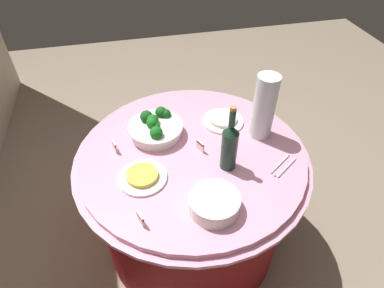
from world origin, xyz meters
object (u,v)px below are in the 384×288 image
at_px(plate_stack, 214,203).
at_px(food_plate_rice, 223,120).
at_px(decorative_fruit_vase, 264,109).
at_px(label_placard_front, 140,218).
at_px(wine_bottle, 230,145).
at_px(label_placard_mid, 114,146).
at_px(serving_tongs, 283,167).
at_px(food_plate_fried_egg, 142,177).
at_px(broccoli_bowl, 156,128).
at_px(label_placard_rear, 200,145).

distance_m(plate_stack, food_plate_rice, 0.58).
xyz_separation_m(decorative_fruit_vase, label_placard_front, (-0.41, 0.66, -0.13)).
xyz_separation_m(wine_bottle, label_placard_mid, (0.22, 0.50, -0.10)).
relative_size(serving_tongs, food_plate_fried_egg, 0.71).
distance_m(serving_tongs, label_placard_front, 0.69).
bearing_deg(serving_tongs, plate_stack, 112.22).
xyz_separation_m(broccoli_bowl, label_placard_front, (-0.52, 0.14, -0.01)).
relative_size(broccoli_bowl, wine_bottle, 0.83).
xyz_separation_m(plate_stack, food_plate_rice, (0.54, -0.20, -0.02)).
relative_size(plate_stack, decorative_fruit_vase, 0.62).
bearing_deg(serving_tongs, label_placard_mid, 68.83).
bearing_deg(decorative_fruit_vase, label_placard_front, 121.63).
xyz_separation_m(wine_bottle, food_plate_rice, (0.32, -0.08, -0.12)).
xyz_separation_m(serving_tongs, label_placard_rear, (0.20, 0.35, 0.03)).
relative_size(plate_stack, label_placard_rear, 3.82).
distance_m(plate_stack, label_placard_front, 0.30).
bearing_deg(serving_tongs, label_placard_rear, 59.56).
height_order(broccoli_bowl, food_plate_fried_egg, broccoli_bowl).
height_order(broccoli_bowl, label_placard_rear, broccoli_bowl).
bearing_deg(decorative_fruit_vase, label_placard_mid, 86.78).
xyz_separation_m(wine_bottle, serving_tongs, (-0.07, -0.25, -0.12)).
xyz_separation_m(wine_bottle, label_placard_front, (-0.22, 0.43, -0.10)).
distance_m(serving_tongs, food_plate_fried_egg, 0.65).
relative_size(plate_stack, serving_tongs, 1.34).
height_order(food_plate_fried_egg, label_placard_mid, label_placard_mid).
bearing_deg(label_placard_rear, label_placard_front, 137.44).
bearing_deg(food_plate_rice, plate_stack, 159.28).
bearing_deg(label_placard_mid, food_plate_fried_egg, -152.91).
bearing_deg(broccoli_bowl, label_placard_rear, -130.46).
xyz_separation_m(wine_bottle, label_placard_rear, (0.14, 0.10, -0.10)).
bearing_deg(food_plate_rice, wine_bottle, 166.58).
distance_m(broccoli_bowl, serving_tongs, 0.65).
bearing_deg(wine_bottle, food_plate_fried_egg, 88.46).
distance_m(decorative_fruit_vase, food_plate_rice, 0.25).
height_order(plate_stack, label_placard_mid, plate_stack).
distance_m(broccoli_bowl, food_plate_rice, 0.37).
bearing_deg(wine_bottle, serving_tongs, -105.09).
relative_size(decorative_fruit_vase, serving_tongs, 2.17).
bearing_deg(food_plate_rice, decorative_fruit_vase, -131.68).
xyz_separation_m(plate_stack, serving_tongs, (0.15, -0.38, -0.03)).
distance_m(broccoli_bowl, plate_stack, 0.55).
xyz_separation_m(plate_stack, food_plate_fried_egg, (0.23, 0.27, -0.02)).
height_order(label_placard_front, label_placard_rear, same).
xyz_separation_m(food_plate_fried_egg, food_plate_rice, (0.31, -0.47, -0.00)).
distance_m(wine_bottle, food_plate_fried_egg, 0.41).
distance_m(food_plate_fried_egg, label_placard_front, 0.24).
height_order(serving_tongs, food_plate_rice, food_plate_rice).
relative_size(decorative_fruit_vase, label_placard_rear, 6.18).
bearing_deg(broccoli_bowl, food_plate_rice, -86.92).
height_order(plate_stack, food_plate_rice, plate_stack).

